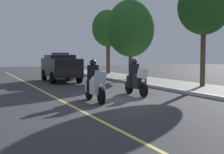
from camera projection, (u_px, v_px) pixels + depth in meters
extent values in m
plane|color=#333335|center=(121.00, 99.00, 13.18)|extent=(80.00, 80.00, 0.00)
cube|color=#B7B5AD|center=(193.00, 93.00, 14.74)|extent=(48.00, 0.24, 0.15)
cube|color=gray|center=(223.00, 92.00, 15.52)|extent=(48.00, 3.60, 0.10)
cube|color=#E0D14C|center=(66.00, 103.00, 12.20)|extent=(48.00, 0.12, 0.01)
cylinder|color=black|center=(101.00, 96.00, 11.83)|extent=(0.64, 0.14, 0.64)
cylinder|color=black|center=(89.00, 92.00, 13.21)|extent=(0.64, 0.16, 0.64)
cube|color=white|center=(95.00, 86.00, 12.48)|extent=(1.21, 0.47, 0.56)
ellipsoid|color=white|center=(95.00, 79.00, 12.41)|extent=(0.57, 0.34, 0.24)
cube|color=silver|center=(100.00, 77.00, 11.87)|extent=(0.08, 0.56, 0.53)
sphere|color=#F9F4CC|center=(101.00, 86.00, 11.84)|extent=(0.17, 0.17, 0.17)
sphere|color=red|center=(95.00, 79.00, 11.93)|extent=(0.09, 0.09, 0.09)
sphere|color=#1933F2|center=(103.00, 78.00, 12.05)|extent=(0.09, 0.09, 0.09)
cube|color=black|center=(93.00, 72.00, 12.65)|extent=(0.29, 0.41, 0.60)
cube|color=black|center=(98.00, 86.00, 12.71)|extent=(0.18, 0.15, 0.56)
cube|color=black|center=(89.00, 86.00, 12.56)|extent=(0.18, 0.15, 0.56)
sphere|color=black|center=(93.00, 63.00, 12.60)|extent=(0.28, 0.28, 0.28)
cylinder|color=black|center=(144.00, 90.00, 13.88)|extent=(0.64, 0.14, 0.64)
cylinder|color=black|center=(129.00, 87.00, 15.26)|extent=(0.64, 0.16, 0.64)
cube|color=black|center=(136.00, 82.00, 14.53)|extent=(1.21, 0.47, 0.56)
ellipsoid|color=black|center=(137.00, 76.00, 14.46)|extent=(0.57, 0.34, 0.24)
cube|color=silver|center=(143.00, 74.00, 13.92)|extent=(0.08, 0.56, 0.53)
sphere|color=#F9F4CC|center=(143.00, 81.00, 13.89)|extent=(0.17, 0.17, 0.17)
sphere|color=red|center=(138.00, 75.00, 13.98)|extent=(0.09, 0.09, 0.09)
sphere|color=#1933F2|center=(144.00, 75.00, 14.10)|extent=(0.09, 0.09, 0.09)
cube|color=black|center=(134.00, 70.00, 14.70)|extent=(0.29, 0.41, 0.60)
cube|color=black|center=(138.00, 82.00, 14.76)|extent=(0.18, 0.15, 0.56)
cube|color=black|center=(131.00, 82.00, 14.61)|extent=(0.18, 0.15, 0.56)
sphere|color=black|center=(134.00, 62.00, 14.65)|extent=(0.28, 0.28, 0.28)
cube|color=black|center=(61.00, 67.00, 21.97)|extent=(4.95, 2.04, 1.24)
cube|color=black|center=(60.00, 57.00, 22.20)|extent=(2.45, 1.82, 0.36)
cube|color=#2633D8|center=(60.00, 54.00, 21.99)|extent=(0.31, 1.21, 0.14)
cube|color=black|center=(69.00, 71.00, 19.77)|extent=(0.17, 1.62, 0.56)
cylinder|color=black|center=(79.00, 77.00, 20.93)|extent=(0.81, 0.30, 0.80)
cylinder|color=black|center=(53.00, 78.00, 20.24)|extent=(0.81, 0.30, 0.80)
cylinder|color=black|center=(68.00, 74.00, 23.79)|extent=(0.81, 0.30, 0.80)
cylinder|color=black|center=(44.00, 75.00, 23.10)|extent=(0.81, 0.30, 0.80)
cylinder|color=black|center=(78.00, 72.00, 27.77)|extent=(0.66, 0.06, 0.66)
cylinder|color=black|center=(74.00, 72.00, 28.78)|extent=(0.66, 0.06, 0.66)
cube|color=red|center=(76.00, 69.00, 28.26)|extent=(1.00, 0.09, 0.36)
cube|color=black|center=(76.00, 63.00, 28.26)|extent=(0.25, 0.33, 0.56)
sphere|color=tan|center=(76.00, 58.00, 28.20)|extent=(0.22, 0.22, 0.22)
cylinder|color=#4C3823|center=(203.00, 57.00, 17.77)|extent=(0.29, 0.29, 3.32)
ellipsoid|color=#1E4C19|center=(204.00, 7.00, 17.57)|extent=(2.97, 2.97, 3.13)
cylinder|color=#4C3823|center=(130.00, 63.00, 23.52)|extent=(0.28, 0.28, 2.35)
ellipsoid|color=#286023|center=(131.00, 28.00, 23.34)|extent=(3.63, 3.63, 4.29)
cylinder|color=#4C3823|center=(108.00, 57.00, 29.99)|extent=(0.37, 0.37, 3.12)
ellipsoid|color=#286023|center=(108.00, 28.00, 29.79)|extent=(3.10, 3.10, 3.54)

